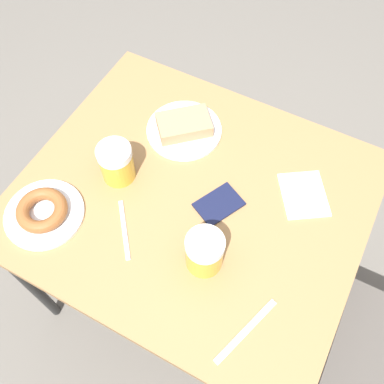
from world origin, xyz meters
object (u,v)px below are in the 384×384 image
fork (124,229)px  knife (246,331)px  plate_with_cake (184,127)px  napkin_folded (304,195)px  beer_mug_left (205,252)px  passport_near_edge (219,204)px  beer_mug_center (116,163)px  plate_with_donut (43,212)px

fork → knife: same height
plate_with_cake → napkin_folded: plate_with_cake is taller
beer_mug_left → fork: beer_mug_left is taller
knife → napkin_folded: bearing=-178.6°
fork → passport_near_edge: (-0.19, 0.19, 0.00)m
plate_with_cake → knife: bearing=42.1°
fork → knife: 0.41m
beer_mug_center → passport_near_edge: size_ratio=0.79×
plate_with_cake → plate_with_donut: (0.44, -0.20, -0.00)m
plate_with_cake → knife: size_ratio=1.15×
plate_with_donut → napkin_folded: bearing=122.9°
beer_mug_left → napkin_folded: 0.35m
plate_with_donut → passport_near_edge: size_ratio=1.45×
napkin_folded → passport_near_edge: size_ratio=1.27×
beer_mug_left → passport_near_edge: size_ratio=0.79×
napkin_folded → passport_near_edge: bearing=-54.7°
plate_with_donut → beer_mug_center: size_ratio=1.82×
plate_with_cake → napkin_folded: (0.04, 0.41, -0.02)m
knife → passport_near_edge: passport_near_edge is taller
beer_mug_center → beer_mug_left: bearing=70.1°
plate_with_cake → napkin_folded: 0.41m
fork → passport_near_edge: bearing=134.6°
beer_mug_left → knife: (0.11, 0.17, -0.06)m
napkin_folded → knife: (0.42, 0.01, -0.00)m
beer_mug_left → napkin_folded: (-0.31, 0.16, -0.06)m
beer_mug_left → napkin_folded: beer_mug_left is taller
napkin_folded → fork: 0.51m
plate_with_donut → passport_near_edge: plate_with_donut is taller
fork → passport_near_edge: passport_near_edge is taller
napkin_folded → passport_near_edge: 0.24m
plate_with_cake → beer_mug_left: size_ratio=1.93×
beer_mug_center → passport_near_edge: beer_mug_center is taller
fork → knife: size_ratio=0.73×
plate_with_donut → knife: bearing=87.6°
fork → plate_with_donut: bearing=-73.7°
plate_with_donut → fork: (-0.06, 0.22, -0.02)m
beer_mug_center → napkin_folded: 0.54m
plate_with_donut → beer_mug_center: bearing=152.1°
beer_mug_center → fork: 0.19m
plate_with_donut → napkin_folded: 0.73m
plate_with_donut → beer_mug_left: bearing=100.7°
napkin_folded → passport_near_edge: (0.14, -0.20, 0.00)m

